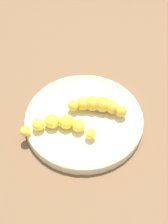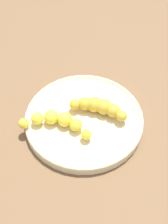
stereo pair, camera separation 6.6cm
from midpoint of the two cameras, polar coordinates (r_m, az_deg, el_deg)
The scene contains 4 objects.
ground_plane at distance 0.69m, azimuth 2.73°, elevation -2.15°, with size 2.40×2.40×0.00m, color brown.
fruit_bowl at distance 0.68m, azimuth 2.77°, elevation -1.54°, with size 0.27×0.27×0.02m.
banana_spotted at distance 0.67m, azimuth 5.66°, elevation 0.79°, with size 0.05×0.13×0.04m.
banana_yellow at distance 0.64m, azimuth -2.24°, elevation -1.94°, with size 0.08×0.15×0.03m.
Camera 2 is at (0.36, 0.19, 0.55)m, focal length 48.20 mm.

